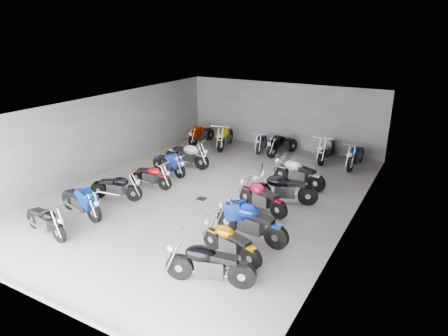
# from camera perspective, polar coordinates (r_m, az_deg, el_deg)

# --- Properties ---
(ground) EXTENTS (14.00, 14.00, 0.00)m
(ground) POSITION_cam_1_polar(r_m,az_deg,el_deg) (14.62, -2.14, -3.72)
(ground) COLOR #9F9C97
(ground) RESTS_ON ground
(wall_back) EXTENTS (10.00, 0.10, 3.20)m
(wall_back) POSITION_cam_1_polar(r_m,az_deg,el_deg) (20.16, 8.33, 7.45)
(wall_back) COLOR gray
(wall_back) RESTS_ON ground
(wall_left) EXTENTS (0.10, 14.00, 3.20)m
(wall_left) POSITION_cam_1_polar(r_m,az_deg,el_deg) (17.12, -16.68, 4.65)
(wall_left) COLOR gray
(wall_left) RESTS_ON ground
(wall_right) EXTENTS (0.10, 14.00, 3.20)m
(wall_right) POSITION_cam_1_polar(r_m,az_deg,el_deg) (12.33, 18.01, -1.25)
(wall_right) COLOR gray
(wall_right) RESTS_ON ground
(ceiling) EXTENTS (10.00, 14.00, 0.04)m
(ceiling) POSITION_cam_1_polar(r_m,az_deg,el_deg) (13.66, -2.31, 8.78)
(ceiling) COLOR black
(ceiling) RESTS_ON wall_back
(drain_grate) EXTENTS (0.32, 0.32, 0.01)m
(drain_grate) POSITION_cam_1_polar(r_m,az_deg,el_deg) (14.23, -3.19, -4.39)
(drain_grate) COLOR black
(drain_grate) RESTS_ON ground
(motorcycle_left_a) EXTENTS (1.96, 0.48, 0.86)m
(motorcycle_left_a) POSITION_cam_1_polar(r_m,az_deg,el_deg) (12.76, -24.11, -6.86)
(motorcycle_left_a) COLOR black
(motorcycle_left_a) RESTS_ON ground
(motorcycle_left_b) EXTENTS (2.10, 0.56, 0.93)m
(motorcycle_left_b) POSITION_cam_1_polar(r_m,az_deg,el_deg) (13.59, -19.76, -4.50)
(motorcycle_left_b) COLOR black
(motorcycle_left_b) RESTS_ON ground
(motorcycle_left_c) EXTENTS (1.92, 0.66, 0.86)m
(motorcycle_left_c) POSITION_cam_1_polar(r_m,az_deg,el_deg) (14.49, -15.10, -2.63)
(motorcycle_left_c) COLOR black
(motorcycle_left_c) RESTS_ON ground
(motorcycle_left_d) EXTENTS (1.88, 0.37, 0.83)m
(motorcycle_left_d) POSITION_cam_1_polar(r_m,az_deg,el_deg) (15.31, -10.38, -1.11)
(motorcycle_left_d) COLOR black
(motorcycle_left_d) RESTS_ON ground
(motorcycle_left_e) EXTENTS (1.93, 0.59, 0.86)m
(motorcycle_left_e) POSITION_cam_1_polar(r_m,az_deg,el_deg) (16.51, -7.85, 0.66)
(motorcycle_left_e) COLOR black
(motorcycle_left_e) RESTS_ON ground
(motorcycle_left_f) EXTENTS (2.22, 0.44, 0.98)m
(motorcycle_left_f) POSITION_cam_1_polar(r_m,az_deg,el_deg) (17.31, -5.26, 1.88)
(motorcycle_left_f) COLOR black
(motorcycle_left_f) RESTS_ON ground
(motorcycle_right_a) EXTENTS (2.15, 0.76, 0.97)m
(motorcycle_right_a) POSITION_cam_1_polar(r_m,az_deg,el_deg) (9.64, -2.16, -13.52)
(motorcycle_right_a) COLOR black
(motorcycle_right_a) RESTS_ON ground
(motorcycle_right_b) EXTENTS (1.97, 0.62, 0.88)m
(motorcycle_right_b) POSITION_cam_1_polar(r_m,az_deg,el_deg) (10.59, 0.88, -10.50)
(motorcycle_right_b) COLOR black
(motorcycle_right_b) RESTS_ON ground
(motorcycle_right_c) EXTENTS (2.34, 0.53, 1.03)m
(motorcycle_right_c) POSITION_cam_1_polar(r_m,az_deg,el_deg) (11.43, 3.77, -7.65)
(motorcycle_right_c) COLOR black
(motorcycle_right_c) RESTS_ON ground
(motorcycle_right_d) EXTENTS (2.02, 0.81, 0.92)m
(motorcycle_right_d) POSITION_cam_1_polar(r_m,az_deg,el_deg) (13.17, 5.39, -4.14)
(motorcycle_right_d) COLOR black
(motorcycle_right_d) RESTS_ON ground
(motorcycle_right_e) EXTENTS (2.20, 0.89, 1.00)m
(motorcycle_right_e) POSITION_cam_1_polar(r_m,az_deg,el_deg) (13.81, 8.55, -2.92)
(motorcycle_right_e) COLOR black
(motorcycle_right_e) RESTS_ON ground
(motorcycle_right_f) EXTENTS (2.19, 0.63, 0.97)m
(motorcycle_right_f) POSITION_cam_1_polar(r_m,az_deg,el_deg) (15.36, 10.52, -0.73)
(motorcycle_right_f) COLOR black
(motorcycle_right_f) RESTS_ON ground
(motorcycle_back_a) EXTENTS (0.44, 2.02, 0.89)m
(motorcycle_back_a) POSITION_cam_1_polar(r_m,az_deg,el_deg) (20.78, -3.29, 4.83)
(motorcycle_back_a) COLOR black
(motorcycle_back_a) RESTS_ON ground
(motorcycle_back_b) EXTENTS (0.71, 2.33, 1.04)m
(motorcycle_back_b) POSITION_cam_1_polar(r_m,az_deg,el_deg) (19.95, 0.15, 4.47)
(motorcycle_back_b) COLOR black
(motorcycle_back_b) RESTS_ON ground
(motorcycle_back_c) EXTENTS (0.51, 1.84, 0.81)m
(motorcycle_back_c) POSITION_cam_1_polar(r_m,az_deg,el_deg) (19.53, 5.37, 3.68)
(motorcycle_back_c) COLOR black
(motorcycle_back_c) RESTS_ON ground
(motorcycle_back_d) EXTENTS (0.82, 1.99, 0.91)m
(motorcycle_back_d) POSITION_cam_1_polar(r_m,az_deg,el_deg) (19.02, 8.28, 3.28)
(motorcycle_back_d) COLOR black
(motorcycle_back_d) RESTS_ON ground
(motorcycle_back_e) EXTENTS (0.46, 2.31, 1.02)m
(motorcycle_back_e) POSITION_cam_1_polar(r_m,az_deg,el_deg) (18.56, 14.41, 2.64)
(motorcycle_back_e) COLOR black
(motorcycle_back_e) RESTS_ON ground
(motorcycle_back_f) EXTENTS (0.46, 2.17, 0.95)m
(motorcycle_back_f) POSITION_cam_1_polar(r_m,az_deg,el_deg) (18.06, 18.30, 1.66)
(motorcycle_back_f) COLOR black
(motorcycle_back_f) RESTS_ON ground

